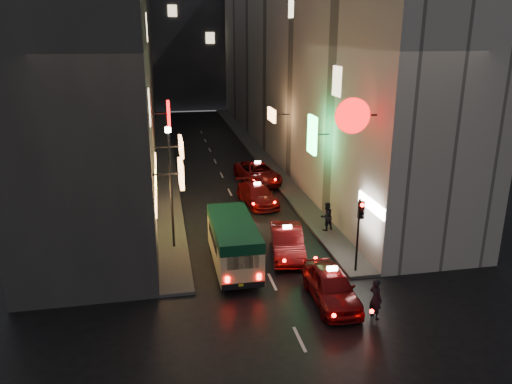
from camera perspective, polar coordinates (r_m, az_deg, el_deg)
building_left at (r=45.30m, az=-15.91°, el=14.95°), size 7.65×52.00×18.00m
building_right at (r=46.89m, az=4.71°, el=15.61°), size 7.94×52.00×18.00m
building_far at (r=77.28m, az=-8.03°, el=17.82°), size 30.00×10.00×22.00m
sidewalk_left at (r=46.38m, az=-10.36°, el=4.21°), size 1.50×52.00×0.15m
sidewalk_right at (r=47.21m, az=0.03°, el=4.74°), size 1.50×52.00×0.15m
minibus at (r=23.50m, az=-2.60°, el=-5.38°), size 1.93×5.48×2.35m
taxi_near at (r=21.16m, az=8.62°, el=-10.31°), size 2.26×5.28×1.83m
taxi_second at (r=25.11m, az=3.57°, el=-5.45°), size 2.97×5.52×1.84m
taxi_third at (r=32.48m, az=0.15°, el=-0.09°), size 2.66×5.00×1.68m
taxi_far at (r=37.15m, az=0.20°, el=2.39°), size 2.95×5.69×1.90m
pedestrian_crossing at (r=20.34m, az=13.54°, el=-11.49°), size 0.59×0.72×1.89m
pedestrian_sidewalk at (r=28.02m, az=8.06°, el=-2.57°), size 0.79×0.64×1.83m
traffic_light at (r=22.87m, az=11.79°, el=-3.19°), size 0.26×0.43×3.50m
lamp_post at (r=25.14m, az=-9.74°, el=1.35°), size 0.28×0.28×6.22m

